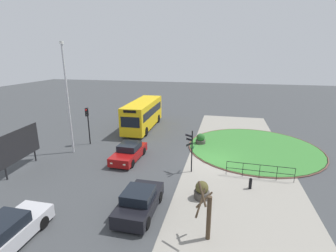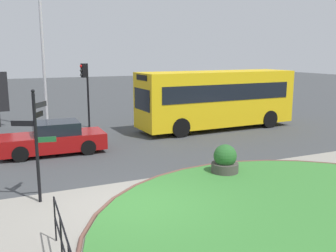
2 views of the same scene
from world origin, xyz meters
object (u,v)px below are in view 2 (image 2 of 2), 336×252
Objects in this scene: signpost_directional at (37,138)px; planter_near_signpost at (225,161)px; traffic_light_near at (85,81)px; lamppost_tall at (42,37)px; car_near_lane at (54,139)px; bus_yellow at (217,98)px.

signpost_directional reaches higher than planter_near_signpost.
traffic_light_near is 0.38× the size of lamppost_tall.
lamppost_tall is at bearing 82.08° from signpost_directional.
traffic_light_near is at bearing -115.15° from car_near_lane.
car_near_lane is (1.12, 5.36, -1.24)m from signpost_directional.
lamppost_tall reaches higher than planter_near_signpost.
signpost_directional is 0.36× the size of bus_yellow.
bus_yellow is 9.42m from car_near_lane.
car_near_lane is 4.01× the size of planter_near_signpost.
lamppost_tall reaches higher than car_near_lane.
signpost_directional is at bearing 79.47° from car_near_lane.
car_near_lane is (-9.18, -1.81, -1.10)m from bus_yellow.
traffic_light_near is at bearing 70.76° from signpost_directional.
lamppost_tall reaches higher than traffic_light_near.
car_near_lane is 1.19× the size of traffic_light_near.
signpost_directional is at bearing 33.06° from bus_yellow.
lamppost_tall is at bearing 113.02° from planter_near_signpost.
traffic_light_near is (3.66, 10.50, 0.82)m from signpost_directional.
car_near_lane is at bearing 78.24° from signpost_directional.
signpost_directional is at bearing -97.92° from lamppost_tall.
signpost_directional is 11.15m from traffic_light_near.
traffic_light_near is 11.12m from planter_near_signpost.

